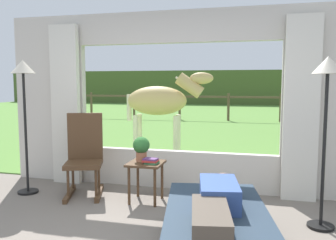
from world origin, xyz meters
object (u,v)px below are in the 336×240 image
at_px(reclining_person, 216,201).
at_px(side_table, 146,169).
at_px(recliner_sofa, 217,233).
at_px(floor_lamp_right, 327,90).
at_px(horse, 161,101).
at_px(floor_lamp_left, 24,86).
at_px(pasture_tree, 304,87).
at_px(book_stack, 151,161).
at_px(rocking_chair, 85,155).
at_px(potted_plant, 141,147).

height_order(reclining_person, side_table, reclining_person).
bearing_deg(reclining_person, recliner_sofa, 79.72).
relative_size(floor_lamp_right, horse, 1.00).
xyz_separation_m(floor_lamp_left, floor_lamp_right, (3.79, -0.27, -0.03)).
height_order(side_table, floor_lamp_right, floor_lamp_right).
bearing_deg(pasture_tree, floor_lamp_left, -123.07).
distance_m(recliner_sofa, horse, 4.47).
xyz_separation_m(book_stack, floor_lamp_right, (1.98, -0.27, 0.91)).
xyz_separation_m(rocking_chair, side_table, (0.93, -0.11, -0.12)).
height_order(book_stack, floor_lamp_left, floor_lamp_left).
bearing_deg(recliner_sofa, floor_lamp_left, 146.58).
distance_m(floor_lamp_left, horse, 3.11).
bearing_deg(floor_lamp_right, horse, 129.99).
distance_m(recliner_sofa, pasture_tree, 8.18).
bearing_deg(side_table, pasture_tree, 68.23).
distance_m(side_table, floor_lamp_left, 2.03).
relative_size(rocking_chair, book_stack, 5.65).
bearing_deg(book_stack, rocking_chair, 170.14).
bearing_deg(side_table, reclining_person, -50.80).
height_order(recliner_sofa, rocking_chair, rocking_chair).
xyz_separation_m(recliner_sofa, book_stack, (-0.97, 1.18, 0.34)).
bearing_deg(pasture_tree, rocking_chair, -118.68).
xyz_separation_m(book_stack, floor_lamp_left, (-1.81, 0.00, 0.94)).
bearing_deg(rocking_chair, potted_plant, -22.99).
bearing_deg(reclining_person, potted_plant, 119.70).
xyz_separation_m(side_table, horse, (-0.57, 2.81, 0.73)).
height_order(recliner_sofa, reclining_person, reclining_person).
distance_m(side_table, horse, 2.96).
relative_size(side_table, floor_lamp_left, 0.28).
bearing_deg(potted_plant, side_table, -36.87).
bearing_deg(horse, floor_lamp_right, 34.98).
bearing_deg(rocking_chair, reclining_person, -54.86).
height_order(side_table, potted_plant, potted_plant).
bearing_deg(floor_lamp_right, side_table, 170.84).
xyz_separation_m(floor_lamp_left, horse, (1.15, 2.87, -0.34)).
bearing_deg(potted_plant, pasture_tree, 67.46).
bearing_deg(pasture_tree, side_table, -111.77).
xyz_separation_m(rocking_chair, pasture_tree, (3.60, 6.57, 0.87)).
height_order(reclining_person, book_stack, reclining_person).
xyz_separation_m(recliner_sofa, side_table, (-1.06, 1.25, 0.21)).
distance_m(rocking_chair, horse, 2.79).
bearing_deg(rocking_chair, floor_lamp_right, -27.94).
xyz_separation_m(recliner_sofa, horse, (-1.63, 4.06, 0.94)).
bearing_deg(horse, book_stack, 7.91).
distance_m(potted_plant, floor_lamp_left, 1.83).
relative_size(recliner_sofa, potted_plant, 5.73).
relative_size(book_stack, floor_lamp_left, 0.11).
height_order(floor_lamp_right, horse, floor_lamp_right).
distance_m(rocking_chair, potted_plant, 0.86).
bearing_deg(potted_plant, recliner_sofa, -48.98).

